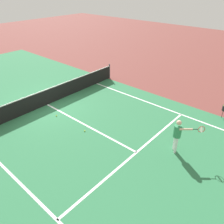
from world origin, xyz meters
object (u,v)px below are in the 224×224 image
net (46,97)px  tennis_ball_mid_court (85,131)px  tennis_ball_near_net (56,116)px  player_near (178,133)px

net → tennis_ball_mid_court: (-0.40, -3.62, -0.46)m
tennis_ball_near_net → net: bearing=73.3°
tennis_ball_mid_court → tennis_ball_near_net: size_ratio=1.00×
net → tennis_ball_mid_court: bearing=-96.3°
player_near → tennis_ball_mid_court: (-1.56, 3.94, -0.91)m
net → tennis_ball_near_net: bearing=-106.7°
player_near → tennis_ball_mid_court: player_near is taller
tennis_ball_mid_court → tennis_ball_near_net: same height
net → player_near: (1.16, -7.56, 0.45)m
net → tennis_ball_near_net: net is taller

